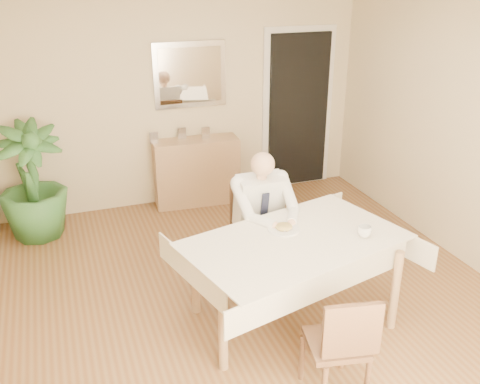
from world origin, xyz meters
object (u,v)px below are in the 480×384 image
object	(u,v)px
chair_far	(254,223)
potted_palm	(32,182)
coffee_mug	(365,231)
sideboard	(197,171)
chair_near	(342,342)
seated_man	(266,215)
dining_table	(295,249)

from	to	relation	value
chair_far	potted_palm	world-z (taller)	potted_palm
coffee_mug	potted_palm	xyz separation A→B (m)	(-2.49, 2.45, -0.17)
potted_palm	sideboard	bearing A→B (deg)	8.05
sideboard	potted_palm	distance (m)	1.89
chair_near	seated_man	xyz separation A→B (m)	(0.07, 1.49, 0.24)
seated_man	sideboard	xyz separation A→B (m)	(-0.10, 1.98, -0.28)
seated_man	potted_palm	distance (m)	2.60
dining_table	coffee_mug	bearing A→B (deg)	-29.01
chair_near	sideboard	bearing A→B (deg)	101.96
chair_near	potted_palm	bearing A→B (deg)	132.07
dining_table	potted_palm	size ratio (longest dim) A/B	1.56
dining_table	chair_near	distance (m)	0.92
chair_near	seated_man	distance (m)	1.51
sideboard	chair_near	bearing A→B (deg)	-85.84
potted_palm	dining_table	bearing A→B (deg)	-49.66
dining_table	sideboard	world-z (taller)	sideboard
chair_near	coffee_mug	size ratio (longest dim) A/B	7.27
seated_man	potted_palm	bearing A→B (deg)	138.83
potted_palm	seated_man	bearing A→B (deg)	-41.17
chair_far	chair_near	xyz separation A→B (m)	(-0.07, -1.77, -0.03)
seated_man	chair_far	bearing A→B (deg)	90.00
dining_table	coffee_mug	world-z (taller)	coffee_mug
sideboard	potted_palm	xyz separation A→B (m)	(-1.86, -0.26, 0.22)
chair_far	sideboard	world-z (taller)	chair_far
dining_table	potted_palm	world-z (taller)	potted_palm
coffee_mug	sideboard	distance (m)	2.81
dining_table	chair_near	xyz separation A→B (m)	(-0.07, -0.89, -0.22)
coffee_mug	dining_table	bearing A→B (deg)	165.37
chair_far	dining_table	bearing A→B (deg)	-93.45
coffee_mug	sideboard	xyz separation A→B (m)	(-0.63, 2.71, -0.39)
dining_table	sideboard	bearing A→B (deg)	77.76
coffee_mug	sideboard	world-z (taller)	coffee_mug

